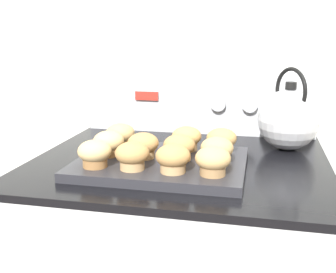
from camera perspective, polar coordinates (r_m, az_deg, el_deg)
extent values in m
cube|color=silver|center=(1.42, 4.64, 13.57)|extent=(8.00, 0.05, 2.40)
cube|color=black|center=(1.12, 1.74, -3.36)|extent=(0.76, 0.67, 0.02)
cube|color=#B7BABF|center=(1.39, 4.16, 4.80)|extent=(0.74, 0.05, 0.21)
cube|color=#B72D23|center=(1.39, -2.90, 5.51)|extent=(0.08, 0.01, 0.03)
cylinder|color=#B7BABF|center=(1.34, 6.82, 4.43)|extent=(0.05, 0.02, 0.05)
cylinder|color=#B7BABF|center=(1.34, 11.06, 4.23)|extent=(0.05, 0.02, 0.05)
cylinder|color=#B7BABF|center=(1.34, 15.31, 4.00)|extent=(0.05, 0.02, 0.05)
cube|color=#28282D|center=(1.03, -0.90, -3.65)|extent=(0.41, 0.32, 0.02)
cylinder|color=olive|center=(0.98, -9.86, -3.25)|extent=(0.06, 0.06, 0.03)
ellipsoid|color=tan|center=(0.98, -9.92, -1.96)|extent=(0.08, 0.08, 0.05)
cylinder|color=tan|center=(0.95, -4.86, -3.61)|extent=(0.06, 0.06, 0.03)
ellipsoid|color=#B2844C|center=(0.95, -4.88, -2.28)|extent=(0.08, 0.08, 0.05)
cylinder|color=tan|center=(0.93, 0.67, -4.01)|extent=(0.06, 0.06, 0.03)
ellipsoid|color=#B2844C|center=(0.92, 0.68, -2.64)|extent=(0.08, 0.08, 0.05)
cylinder|color=#A37A4C|center=(0.92, 6.07, -4.34)|extent=(0.06, 0.06, 0.03)
ellipsoid|color=tan|center=(0.91, 6.11, -2.96)|extent=(0.08, 0.08, 0.05)
cylinder|color=olive|center=(1.07, -8.01, -1.82)|extent=(0.06, 0.06, 0.03)
ellipsoid|color=tan|center=(1.06, -8.05, -0.62)|extent=(0.08, 0.08, 0.05)
cylinder|color=tan|center=(1.04, -3.38, -2.13)|extent=(0.06, 0.06, 0.03)
ellipsoid|color=#B2844C|center=(1.03, -3.40, -0.90)|extent=(0.08, 0.08, 0.05)
cylinder|color=tan|center=(1.02, 1.53, -2.43)|extent=(0.06, 0.06, 0.03)
ellipsoid|color=#B2844C|center=(1.01, 1.53, -1.17)|extent=(0.08, 0.08, 0.05)
cylinder|color=tan|center=(1.00, 6.62, -2.80)|extent=(0.06, 0.06, 0.03)
ellipsoid|color=tan|center=(1.00, 6.65, -1.53)|extent=(0.08, 0.08, 0.05)
cylinder|color=olive|center=(1.15, -6.44, -0.63)|extent=(0.06, 0.06, 0.03)
ellipsoid|color=tan|center=(1.14, -6.48, 0.50)|extent=(0.08, 0.08, 0.05)
cylinder|color=tan|center=(1.11, 2.53, -1.11)|extent=(0.06, 0.06, 0.03)
ellipsoid|color=tan|center=(1.10, 2.54, 0.05)|extent=(0.08, 0.08, 0.05)
cylinder|color=tan|center=(1.09, 7.23, -1.39)|extent=(0.06, 0.06, 0.03)
ellipsoid|color=tan|center=(1.09, 7.27, -0.21)|extent=(0.08, 0.08, 0.05)
sphere|color=silver|center=(1.22, 16.02, 2.20)|extent=(0.17, 0.17, 0.17)
cylinder|color=black|center=(1.21, 16.32, 6.63)|extent=(0.03, 0.03, 0.02)
cone|color=silver|center=(1.28, 13.94, 3.82)|extent=(0.07, 0.08, 0.06)
torus|color=black|center=(1.21, 16.28, 5.96)|extent=(0.08, 0.11, 0.13)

